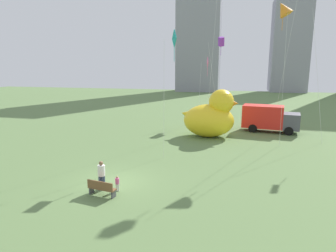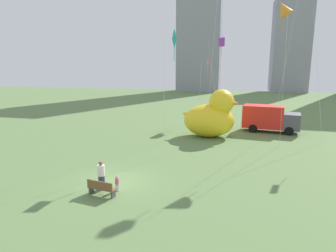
% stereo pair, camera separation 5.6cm
% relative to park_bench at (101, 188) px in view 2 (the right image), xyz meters
% --- Properties ---
extents(ground_plane, '(140.00, 140.00, 0.00)m').
position_rel_park_bench_xyz_m(ground_plane, '(-0.04, 2.00, -0.47)').
color(ground_plane, '#5E7C47').
extents(park_bench, '(1.68, 0.71, 0.90)m').
position_rel_park_bench_xyz_m(park_bench, '(0.00, 0.00, 0.00)').
color(park_bench, brown).
rests_on(park_bench, ground).
extents(person_adult, '(0.42, 0.42, 1.71)m').
position_rel_park_bench_xyz_m(person_adult, '(-0.37, 0.84, 0.47)').
color(person_adult, '#38476B').
rests_on(person_adult, ground).
extents(person_child, '(0.22, 0.22, 0.90)m').
position_rel_park_bench_xyz_m(person_child, '(0.59, 0.82, 0.02)').
color(person_child, silver).
rests_on(person_child, ground).
extents(giant_inflatable_duck, '(5.81, 3.73, 4.81)m').
position_rel_park_bench_xyz_m(giant_inflatable_duck, '(4.53, 15.35, 1.57)').
color(giant_inflatable_duck, yellow).
rests_on(giant_inflatable_duck, ground).
extents(box_truck, '(6.11, 3.10, 2.85)m').
position_rel_park_bench_xyz_m(box_truck, '(10.48, 19.11, 0.97)').
color(box_truck, red).
rests_on(box_truck, ground).
extents(city_skyline, '(50.99, 13.30, 40.12)m').
position_rel_park_bench_xyz_m(city_skyline, '(15.36, 71.03, 17.51)').
color(city_skyline, gray).
rests_on(city_skyline, ground).
extents(kite_pink, '(1.09, 1.83, 8.13)m').
position_rel_park_bench_xyz_m(kite_pink, '(3.18, 23.41, 6.76)').
color(kite_pink, silver).
rests_on(kite_pink, ground).
extents(kite_teal, '(1.25, 1.56, 9.72)m').
position_rel_park_bench_xyz_m(kite_teal, '(2.20, 8.40, 8.26)').
color(kite_teal, silver).
rests_on(kite_teal, ground).
extents(kite_orange, '(1.72, 1.43, 12.41)m').
position_rel_park_bench_xyz_m(kite_orange, '(10.39, 13.09, 11.16)').
color(kite_orange, silver).
rests_on(kite_orange, ground).
extents(kite_purple, '(2.09, 2.24, 10.72)m').
position_rel_park_bench_xyz_m(kite_purple, '(4.67, 25.51, 9.54)').
color(kite_purple, silver).
rests_on(kite_purple, ground).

